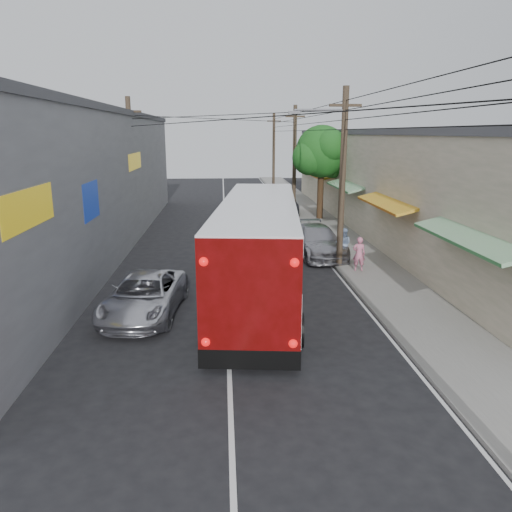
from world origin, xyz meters
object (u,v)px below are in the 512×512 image
(pedestrian_near, at_px, (359,254))
(parked_car_mid, at_px, (284,218))
(parked_car_far, at_px, (284,204))
(coach_bus, at_px, (259,248))
(parked_suv, at_px, (317,241))
(pedestrian_far, at_px, (343,244))
(jeepney, at_px, (144,296))

(pedestrian_near, bearing_deg, parked_car_mid, -69.28)
(parked_car_far, bearing_deg, parked_car_mid, -99.36)
(coach_bus, xyz_separation_m, parked_suv, (3.39, 6.28, -1.14))
(parked_car_mid, relative_size, pedestrian_far, 3.07)
(parked_car_mid, height_order, pedestrian_near, pedestrian_near)
(coach_bus, height_order, parked_car_mid, coach_bus)
(jeepney, relative_size, pedestrian_near, 3.30)
(jeepney, relative_size, parked_car_far, 1.13)
(jeepney, distance_m, pedestrian_far, 10.76)
(pedestrian_near, bearing_deg, jeepney, 37.74)
(pedestrian_far, bearing_deg, pedestrian_near, 112.80)
(jeepney, xyz_separation_m, pedestrian_far, (8.45, 6.66, 0.19))
(parked_car_far, xyz_separation_m, pedestrian_near, (1.26, -16.78, 0.15))
(parked_suv, bearing_deg, jeepney, -138.52)
(jeepney, relative_size, pedestrian_far, 3.26)
(coach_bus, xyz_separation_m, pedestrian_near, (4.64, 2.97, -1.02))
(parked_suv, height_order, parked_car_mid, parked_car_mid)
(coach_bus, relative_size, pedestrian_near, 8.51)
(jeepney, bearing_deg, parked_suv, 52.85)
(jeepney, height_order, parked_car_mid, parked_car_mid)
(coach_bus, xyz_separation_m, jeepney, (-4.02, -1.71, -1.20))
(parked_suv, bearing_deg, pedestrian_far, -57.74)
(parked_suv, distance_m, pedestrian_far, 1.69)
(parked_car_far, bearing_deg, jeepney, -111.45)
(parked_car_mid, bearing_deg, parked_suv, -76.28)
(jeepney, xyz_separation_m, parked_car_mid, (6.61, 14.91, 0.11))
(parked_suv, distance_m, parked_car_mid, 6.97)
(jeepney, height_order, parked_car_far, parked_car_far)
(coach_bus, relative_size, parked_suv, 2.47)
(coach_bus, bearing_deg, jeepney, -150.69)
(parked_suv, relative_size, parked_car_far, 1.18)
(pedestrian_near, bearing_deg, parked_car_far, -76.36)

